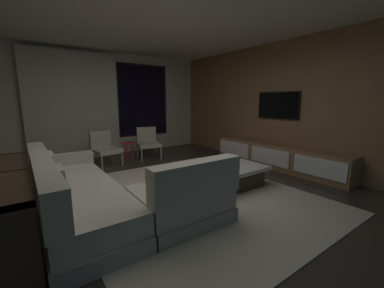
{
  "coord_description": "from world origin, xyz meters",
  "views": [
    {
      "loc": [
        -1.67,
        -2.97,
        1.46
      ],
      "look_at": [
        1.0,
        0.74,
        0.62
      ],
      "focal_mm": 22.48,
      "sensor_mm": 36.0,
      "label": 1
    }
  ],
  "objects_px": {
    "accent_chair_by_curtain": "(104,147)",
    "media_console": "(277,157)",
    "sectional_couch": "(104,197)",
    "coffee_table": "(223,174)",
    "book_stack_on_coffee_table": "(221,163)",
    "accent_chair_near_window": "(148,141)",
    "mounted_tv": "(278,105)",
    "console_table_behind_couch": "(10,201)",
    "side_stool": "(128,146)"
  },
  "relations": [
    {
      "from": "media_console",
      "to": "console_table_behind_couch",
      "type": "height_order",
      "value": "console_table_behind_couch"
    },
    {
      "from": "sectional_couch",
      "to": "media_console",
      "type": "bearing_deg",
      "value": 1.91
    },
    {
      "from": "book_stack_on_coffee_table",
      "to": "mounted_tv",
      "type": "xyz_separation_m",
      "value": [
        1.9,
        0.29,
        0.95
      ]
    },
    {
      "from": "accent_chair_near_window",
      "to": "console_table_behind_couch",
      "type": "distance_m",
      "value": 3.75
    },
    {
      "from": "book_stack_on_coffee_table",
      "to": "accent_chair_by_curtain",
      "type": "height_order",
      "value": "accent_chair_by_curtain"
    },
    {
      "from": "book_stack_on_coffee_table",
      "to": "side_stool",
      "type": "height_order",
      "value": "side_stool"
    },
    {
      "from": "accent_chair_near_window",
      "to": "accent_chair_by_curtain",
      "type": "bearing_deg",
      "value": -174.27
    },
    {
      "from": "accent_chair_by_curtain",
      "to": "console_table_behind_couch",
      "type": "relative_size",
      "value": 0.37
    },
    {
      "from": "media_console",
      "to": "accent_chair_by_curtain",
      "type": "bearing_deg",
      "value": 140.77
    },
    {
      "from": "media_console",
      "to": "mounted_tv",
      "type": "xyz_separation_m",
      "value": [
        0.18,
        0.2,
        1.1
      ]
    },
    {
      "from": "sectional_couch",
      "to": "side_stool",
      "type": "bearing_deg",
      "value": 63.34
    },
    {
      "from": "media_console",
      "to": "mounted_tv",
      "type": "distance_m",
      "value": 1.13
    },
    {
      "from": "coffee_table",
      "to": "side_stool",
      "type": "distance_m",
      "value": 2.67
    },
    {
      "from": "mounted_tv",
      "to": "console_table_behind_couch",
      "type": "height_order",
      "value": "mounted_tv"
    },
    {
      "from": "accent_chair_by_curtain",
      "to": "media_console",
      "type": "relative_size",
      "value": 0.25
    },
    {
      "from": "mounted_tv",
      "to": "media_console",
      "type": "bearing_deg",
      "value": -132.4
    },
    {
      "from": "accent_chair_by_curtain",
      "to": "side_stool",
      "type": "distance_m",
      "value": 0.6
    },
    {
      "from": "coffee_table",
      "to": "book_stack_on_coffee_table",
      "type": "relative_size",
      "value": 3.9
    },
    {
      "from": "media_console",
      "to": "console_table_behind_couch",
      "type": "relative_size",
      "value": 1.48
    },
    {
      "from": "book_stack_on_coffee_table",
      "to": "coffee_table",
      "type": "bearing_deg",
      "value": 24.44
    },
    {
      "from": "book_stack_on_coffee_table",
      "to": "accent_chair_by_curtain",
      "type": "relative_size",
      "value": 0.38
    },
    {
      "from": "book_stack_on_coffee_table",
      "to": "accent_chair_near_window",
      "type": "bearing_deg",
      "value": 92.39
    },
    {
      "from": "coffee_table",
      "to": "side_stool",
      "type": "relative_size",
      "value": 2.52
    },
    {
      "from": "coffee_table",
      "to": "accent_chair_by_curtain",
      "type": "xyz_separation_m",
      "value": [
        -1.32,
        2.47,
        0.25
      ]
    },
    {
      "from": "mounted_tv",
      "to": "coffee_table",
      "type": "bearing_deg",
      "value": -172.17
    },
    {
      "from": "media_console",
      "to": "side_stool",
      "type": "bearing_deg",
      "value": 133.37
    },
    {
      "from": "book_stack_on_coffee_table",
      "to": "mounted_tv",
      "type": "bearing_deg",
      "value": 8.65
    },
    {
      "from": "media_console",
      "to": "mounted_tv",
      "type": "bearing_deg",
      "value": 47.6
    },
    {
      "from": "sectional_couch",
      "to": "side_stool",
      "type": "relative_size",
      "value": 5.43
    },
    {
      "from": "coffee_table",
      "to": "media_console",
      "type": "distance_m",
      "value": 1.64
    },
    {
      "from": "sectional_couch",
      "to": "console_table_behind_couch",
      "type": "distance_m",
      "value": 0.93
    },
    {
      "from": "coffee_table",
      "to": "media_console",
      "type": "bearing_deg",
      "value": 1.8
    },
    {
      "from": "mounted_tv",
      "to": "accent_chair_near_window",
      "type": "bearing_deg",
      "value": 130.82
    },
    {
      "from": "book_stack_on_coffee_table",
      "to": "side_stool",
      "type": "relative_size",
      "value": 0.65
    },
    {
      "from": "coffee_table",
      "to": "accent_chair_near_window",
      "type": "bearing_deg",
      "value": 94.37
    },
    {
      "from": "accent_chair_near_window",
      "to": "media_console",
      "type": "height_order",
      "value": "accent_chair_near_window"
    },
    {
      "from": "accent_chair_near_window",
      "to": "media_console",
      "type": "relative_size",
      "value": 0.25
    },
    {
      "from": "accent_chair_by_curtain",
      "to": "mounted_tv",
      "type": "relative_size",
      "value": 0.78
    },
    {
      "from": "accent_chair_by_curtain",
      "to": "mounted_tv",
      "type": "distance_m",
      "value": 3.95
    },
    {
      "from": "sectional_couch",
      "to": "media_console",
      "type": "distance_m",
      "value": 3.69
    },
    {
      "from": "accent_chair_near_window",
      "to": "accent_chair_by_curtain",
      "type": "xyz_separation_m",
      "value": [
        -1.13,
        -0.11,
        0.0
      ]
    },
    {
      "from": "sectional_couch",
      "to": "accent_chair_by_curtain",
      "type": "relative_size",
      "value": 3.21
    },
    {
      "from": "accent_chair_by_curtain",
      "to": "mounted_tv",
      "type": "height_order",
      "value": "mounted_tv"
    },
    {
      "from": "accent_chair_by_curtain",
      "to": "media_console",
      "type": "distance_m",
      "value": 3.82
    },
    {
      "from": "accent_chair_near_window",
      "to": "mounted_tv",
      "type": "bearing_deg",
      "value": -49.18
    },
    {
      "from": "side_stool",
      "to": "media_console",
      "type": "height_order",
      "value": "media_console"
    },
    {
      "from": "book_stack_on_coffee_table",
      "to": "side_stool",
      "type": "distance_m",
      "value": 2.68
    },
    {
      "from": "book_stack_on_coffee_table",
      "to": "console_table_behind_couch",
      "type": "bearing_deg",
      "value": 178.01
    },
    {
      "from": "accent_chair_by_curtain",
      "to": "book_stack_on_coffee_table",
      "type": "bearing_deg",
      "value": -63.75
    },
    {
      "from": "coffee_table",
      "to": "accent_chair_by_curtain",
      "type": "height_order",
      "value": "accent_chair_by_curtain"
    }
  ]
}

